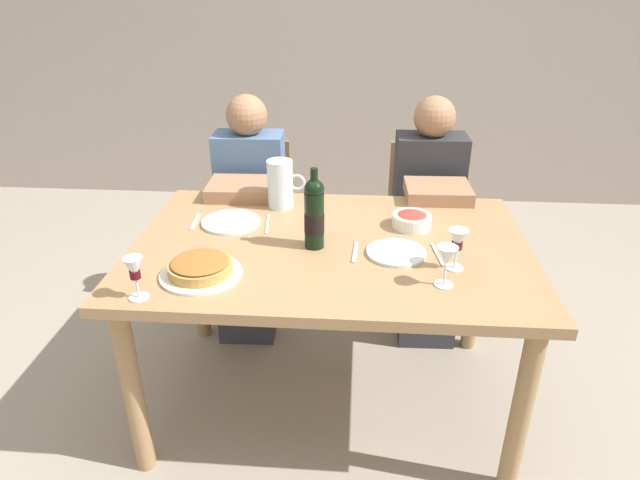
{
  "coord_description": "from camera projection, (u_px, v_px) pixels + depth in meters",
  "views": [
    {
      "loc": [
        0.1,
        -1.86,
        1.7
      ],
      "look_at": [
        -0.04,
        -0.03,
        0.79
      ],
      "focal_mm": 30.82,
      "sensor_mm": 36.0,
      "label": 1
    }
  ],
  "objects": [
    {
      "name": "wine_glass_centre",
      "position": [
        457.0,
        242.0,
        1.87
      ],
      "size": [
        0.07,
        0.07,
        0.15
      ],
      "color": "silver",
      "rests_on": "dining_table"
    },
    {
      "name": "ground_plane",
      "position": [
        329.0,
        396.0,
        2.42
      ],
      "size": [
        8.0,
        8.0,
        0.0
      ],
      "primitive_type": "plane",
      "color": "gray"
    },
    {
      "name": "spoon_right_setting",
      "position": [
        355.0,
        252.0,
        2.02
      ],
      "size": [
        0.02,
        0.16,
        0.0
      ],
      "primitive_type": "cube",
      "rotation": [
        0.0,
        0.0,
        1.52
      ],
      "color": "silver",
      "rests_on": "dining_table"
    },
    {
      "name": "wine_glass_left_diner",
      "position": [
        134.0,
        271.0,
        1.7
      ],
      "size": [
        0.06,
        0.06,
        0.14
      ],
      "color": "silver",
      "rests_on": "dining_table"
    },
    {
      "name": "fork_left_setting",
      "position": [
        195.0,
        222.0,
        2.26
      ],
      "size": [
        0.03,
        0.16,
        0.0
      ],
      "primitive_type": "cube",
      "rotation": [
        0.0,
        0.0,
        1.65
      ],
      "color": "silver",
      "rests_on": "dining_table"
    },
    {
      "name": "baked_tart",
      "position": [
        200.0,
        268.0,
        1.86
      ],
      "size": [
        0.28,
        0.28,
        0.06
      ],
      "color": "white",
      "rests_on": "dining_table"
    },
    {
      "name": "dinner_plate_right_setting",
      "position": [
        396.0,
        253.0,
        2.0
      ],
      "size": [
        0.22,
        0.22,
        0.01
      ],
      "primitive_type": "cylinder",
      "color": "silver",
      "rests_on": "dining_table"
    },
    {
      "name": "chair_left",
      "position": [
        257.0,
        212.0,
        3.0
      ],
      "size": [
        0.41,
        0.41,
        0.87
      ],
      "rotation": [
        0.0,
        0.0,
        3.18
      ],
      "color": "olive",
      "rests_on": "ground"
    },
    {
      "name": "knife_left_setting",
      "position": [
        267.0,
        224.0,
        2.24
      ],
      "size": [
        0.03,
        0.18,
        0.0
      ],
      "primitive_type": "cube",
      "rotation": [
        0.0,
        0.0,
        1.68
      ],
      "color": "silver",
      "rests_on": "dining_table"
    },
    {
      "name": "dining_table",
      "position": [
        330.0,
        264.0,
        2.13
      ],
      "size": [
        1.5,
        1.0,
        0.76
      ],
      "color": "#9E7A51",
      "rests_on": "ground"
    },
    {
      "name": "diner_right",
      "position": [
        429.0,
        212.0,
        2.71
      ],
      "size": [
        0.35,
        0.51,
        1.16
      ],
      "rotation": [
        0.0,
        0.0,
        3.17
      ],
      "color": "#2D2D33",
      "rests_on": "ground"
    },
    {
      "name": "dinner_plate_left_setting",
      "position": [
        231.0,
        222.0,
        2.24
      ],
      "size": [
        0.24,
        0.24,
        0.01
      ],
      "primitive_type": "cylinder",
      "color": "silver",
      "rests_on": "dining_table"
    },
    {
      "name": "water_pitcher",
      "position": [
        281.0,
        187.0,
        2.36
      ],
      "size": [
        0.17,
        0.11,
        0.21
      ],
      "color": "silver",
      "rests_on": "dining_table"
    },
    {
      "name": "diner_left",
      "position": [
        248.0,
        209.0,
        2.74
      ],
      "size": [
        0.35,
        0.51,
        1.16
      ],
      "rotation": [
        0.0,
        0.0,
        3.18
      ],
      "color": "#4C6B93",
      "rests_on": "ground"
    },
    {
      "name": "chair_right",
      "position": [
        422.0,
        215.0,
        2.97
      ],
      "size": [
        0.41,
        0.41,
        0.87
      ],
      "rotation": [
        0.0,
        0.0,
        3.17
      ],
      "color": "olive",
      "rests_on": "ground"
    },
    {
      "name": "salad_bowl",
      "position": [
        412.0,
        219.0,
        2.2
      ],
      "size": [
        0.16,
        0.16,
        0.06
      ],
      "color": "white",
      "rests_on": "dining_table"
    },
    {
      "name": "back_wall",
      "position": [
        351.0,
        13.0,
        3.95
      ],
      "size": [
        8.0,
        0.1,
        2.8
      ],
      "primitive_type": "cube",
      "color": "#A3998E",
      "rests_on": "ground"
    },
    {
      "name": "wine_bottle",
      "position": [
        314.0,
        214.0,
        2.0
      ],
      "size": [
        0.07,
        0.07,
        0.31
      ],
      "color": "black",
      "rests_on": "dining_table"
    },
    {
      "name": "knife_right_setting",
      "position": [
        438.0,
        255.0,
        2.0
      ],
      "size": [
        0.03,
        0.18,
        0.0
      ],
      "primitive_type": "cube",
      "rotation": [
        0.0,
        0.0,
        1.7
      ],
      "color": "silver",
      "rests_on": "dining_table"
    },
    {
      "name": "wine_glass_right_diner",
      "position": [
        447.0,
        258.0,
        1.77
      ],
      "size": [
        0.07,
        0.07,
        0.14
      ],
      "color": "silver",
      "rests_on": "dining_table"
    }
  ]
}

